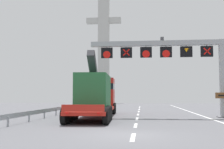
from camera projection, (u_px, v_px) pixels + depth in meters
name	position (u px, v px, depth m)	size (l,w,h in m)	color
ground	(127.00, 135.00, 13.79)	(112.00, 112.00, 0.00)	#5B5B60
lane_markings	(138.00, 115.00, 28.51)	(0.20, 44.33, 0.01)	silver
edge_line_right	(206.00, 117.00, 25.05)	(0.20, 63.00, 0.01)	silver
overhead_lane_gantry	(171.00, 54.00, 25.43)	(11.87, 0.90, 7.03)	#9EA0A5
heavy_haul_truck_red	(97.00, 94.00, 25.97)	(3.61, 14.16, 5.30)	red
guardrail_left	(60.00, 109.00, 28.86)	(0.13, 32.75, 0.76)	#999EA3
bridge_pylon_distant	(104.00, 35.00, 75.39)	(9.00, 2.00, 34.53)	#B7B7B2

